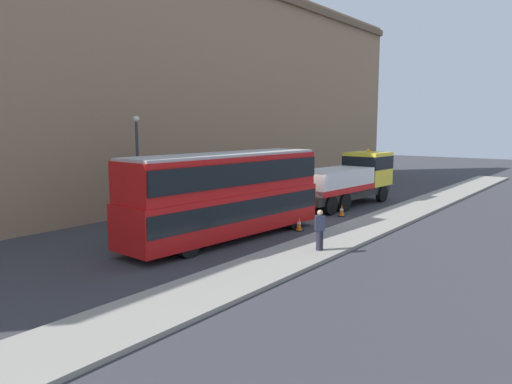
% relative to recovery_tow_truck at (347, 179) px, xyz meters
% --- Properties ---
extents(ground_plane, '(120.00, 120.00, 0.00)m').
position_rel_recovery_tow_truck_xyz_m(ground_plane, '(-5.94, -0.02, -1.76)').
color(ground_plane, '#38383D').
extents(near_kerb, '(60.00, 2.80, 0.15)m').
position_rel_recovery_tow_truck_xyz_m(near_kerb, '(-5.94, -4.22, -1.68)').
color(near_kerb, gray).
rests_on(near_kerb, ground_plane).
extents(building_facade, '(60.00, 1.50, 16.00)m').
position_rel_recovery_tow_truck_xyz_m(building_facade, '(-5.94, 8.91, 6.31)').
color(building_facade, '#9E7A5B').
rests_on(building_facade, ground_plane).
extents(recovery_tow_truck, '(10.22, 3.28, 3.67)m').
position_rel_recovery_tow_truck_xyz_m(recovery_tow_truck, '(0.00, 0.00, 0.00)').
color(recovery_tow_truck, '#2D2D2D').
rests_on(recovery_tow_truck, ground_plane).
extents(double_decker_bus, '(11.17, 3.34, 4.06)m').
position_rel_recovery_tow_truck_xyz_m(double_decker_bus, '(-12.40, 0.04, 0.47)').
color(double_decker_bus, red).
rests_on(double_decker_bus, ground_plane).
extents(pedestrian_onlooker, '(0.45, 0.48, 1.71)m').
position_rel_recovery_tow_truck_xyz_m(pedestrian_onlooker, '(-12.02, -4.74, -0.77)').
color(pedestrian_onlooker, '#232333').
rests_on(pedestrian_onlooker, near_kerb).
extents(traffic_cone_near_bus, '(0.36, 0.36, 0.72)m').
position_rel_recovery_tow_truck_xyz_m(traffic_cone_near_bus, '(-8.75, -1.69, -1.42)').
color(traffic_cone_near_bus, orange).
rests_on(traffic_cone_near_bus, ground_plane).
extents(traffic_cone_midway, '(0.36, 0.36, 0.72)m').
position_rel_recovery_tow_truck_xyz_m(traffic_cone_midway, '(-3.87, -1.60, -1.42)').
color(traffic_cone_midway, orange).
rests_on(traffic_cone_midway, ground_plane).
extents(street_lamp, '(0.36, 0.36, 5.83)m').
position_rel_recovery_tow_truck_xyz_m(street_lamp, '(-12.02, 6.72, 1.71)').
color(street_lamp, '#38383D').
rests_on(street_lamp, ground_plane).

